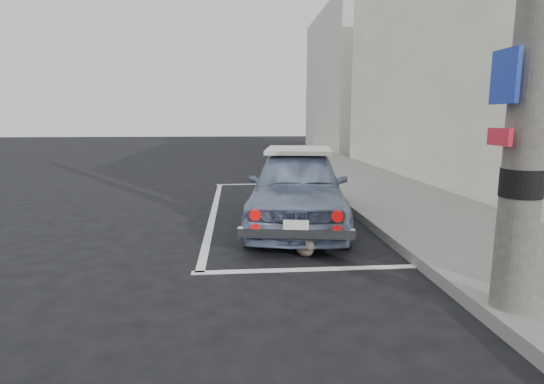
{
  "coord_description": "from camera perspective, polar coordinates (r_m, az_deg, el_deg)",
  "views": [
    {
      "loc": [
        -0.44,
        -5.47,
        1.85
      ],
      "look_at": [
        0.1,
        0.87,
        0.75
      ],
      "focal_mm": 28.0,
      "sensor_mm": 36.0,
      "label": 1
    }
  ],
  "objects": [
    {
      "name": "ground",
      "position": [
        5.79,
        -0.27,
        -8.83
      ],
      "size": [
        80.0,
        80.0,
        0.0
      ],
      "primitive_type": "plane",
      "color": "black",
      "rests_on": "ground"
    },
    {
      "name": "sidewalk",
      "position": [
        8.49,
        20.65,
        -2.89
      ],
      "size": [
        2.8,
        40.0,
        0.15
      ],
      "primitive_type": "cube",
      "color": "slate",
      "rests_on": "ground"
    },
    {
      "name": "shop_building",
      "position": [
        11.75,
        31.79,
        16.41
      ],
      "size": [
        3.5,
        18.0,
        7.0
      ],
      "color": "beige",
      "rests_on": "ground"
    },
    {
      "name": "building_far",
      "position": [
        26.44,
        10.34,
        14.34
      ],
      "size": [
        3.5,
        10.0,
        8.0
      ],
      "primitive_type": "cube",
      "color": "beige",
      "rests_on": "ground"
    },
    {
      "name": "pline_rear",
      "position": [
        5.38,
        5.56,
        -10.31
      ],
      "size": [
        3.0,
        0.12,
        0.01
      ],
      "primitive_type": "cube",
      "color": "silver",
      "rests_on": "ground"
    },
    {
      "name": "pline_front",
      "position": [
        12.14,
        -0.38,
        1.08
      ],
      "size": [
        3.0,
        0.12,
        0.01
      ],
      "primitive_type": "cube",
      "color": "silver",
      "rests_on": "ground"
    },
    {
      "name": "pline_side",
      "position": [
        8.68,
        -7.82,
        -2.56
      ],
      "size": [
        0.12,
        7.0,
        0.01
      ],
      "primitive_type": "cube",
      "color": "silver",
      "rests_on": "ground"
    },
    {
      "name": "retro_coupe",
      "position": [
        7.41,
        3.48,
        0.79
      ],
      "size": [
        2.21,
        4.21,
        1.36
      ],
      "rotation": [
        0.0,
        0.0,
        -0.16
      ],
      "color": "#7081A2",
      "rests_on": "ground"
    },
    {
      "name": "cat",
      "position": [
        5.83,
        4.53,
        -7.4
      ],
      "size": [
        0.3,
        0.52,
        0.28
      ],
      "rotation": [
        0.0,
        0.0,
        0.21
      ],
      "color": "#736757",
      "rests_on": "ground"
    }
  ]
}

